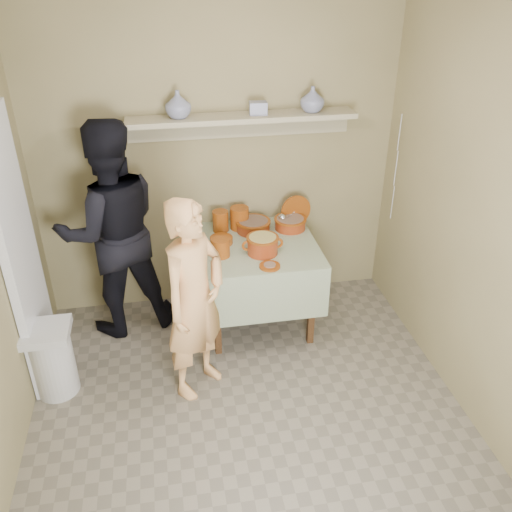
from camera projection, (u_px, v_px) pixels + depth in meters
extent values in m
plane|color=#716959|center=(254.00, 435.00, 3.63)|extent=(3.50, 3.50, 0.00)
cube|color=silver|center=(21.00, 256.00, 3.73)|extent=(0.06, 0.70, 2.00)
cylinder|color=#773008|center=(220.00, 221.00, 4.55)|extent=(0.13, 0.13, 0.18)
cylinder|color=#773008|center=(240.00, 218.00, 4.59)|extent=(0.16, 0.16, 0.19)
cylinder|color=#773008|center=(220.00, 247.00, 4.18)|extent=(0.15, 0.15, 0.15)
cylinder|color=#773008|center=(221.00, 240.00, 4.38)|extent=(0.19, 0.19, 0.05)
cylinder|color=#773008|center=(296.00, 210.00, 4.66)|extent=(0.27, 0.08, 0.27)
imported|color=navy|center=(312.00, 99.00, 4.24)|extent=(0.24, 0.24, 0.20)
imported|color=navy|center=(178.00, 104.00, 4.08)|extent=(0.28, 0.28, 0.21)
cube|color=navy|center=(258.00, 108.00, 4.19)|extent=(0.14, 0.11, 0.10)
imported|color=#EAA765|center=(195.00, 300.00, 3.70)|extent=(0.64, 0.64, 1.50)
imported|color=black|center=(112.00, 231.00, 4.28)|extent=(1.01, 0.87, 1.80)
cube|color=#8F8458|center=(217.00, 162.00, 4.50)|extent=(3.00, 0.02, 2.60)
cube|color=#8F8458|center=(503.00, 246.00, 3.23)|extent=(0.02, 3.50, 2.60)
cube|color=silver|center=(253.00, 10.00, 2.35)|extent=(3.00, 3.50, 0.02)
cube|color=#4C2D16|center=(217.00, 316.00, 4.21)|extent=(0.05, 0.05, 0.71)
cube|color=#4C2D16|center=(312.00, 306.00, 4.33)|extent=(0.05, 0.05, 0.71)
cube|color=#4C2D16|center=(207.00, 267.00, 4.86)|extent=(0.05, 0.05, 0.71)
cube|color=#4C2D16|center=(290.00, 260.00, 4.98)|extent=(0.05, 0.05, 0.71)
cube|color=#4C2D16|center=(256.00, 247.00, 4.41)|extent=(0.90, 0.90, 0.04)
cube|color=#33591E|center=(256.00, 244.00, 4.40)|extent=(0.96, 0.96, 0.01)
cube|color=#33591E|center=(268.00, 299.00, 4.09)|extent=(0.96, 0.01, 0.44)
cube|color=#33591E|center=(247.00, 240.00, 4.91)|extent=(0.96, 0.01, 0.44)
cube|color=#33591E|center=(199.00, 272.00, 4.43)|extent=(0.01, 0.96, 0.44)
cube|color=#33591E|center=(312.00, 262.00, 4.58)|extent=(0.01, 0.96, 0.44)
cylinder|color=maroon|center=(253.00, 226.00, 4.56)|extent=(0.28, 0.28, 0.09)
cylinder|color=#773008|center=(253.00, 222.00, 4.54)|extent=(0.30, 0.30, 0.01)
cylinder|color=brown|center=(253.00, 223.00, 4.55)|extent=(0.25, 0.25, 0.05)
cylinder|color=maroon|center=(290.00, 224.00, 4.60)|extent=(0.26, 0.26, 0.09)
cylinder|color=#773008|center=(290.00, 219.00, 4.58)|extent=(0.28, 0.28, 0.01)
cylinder|color=#8C6B54|center=(290.00, 221.00, 4.59)|extent=(0.23, 0.23, 0.05)
cylinder|color=silver|center=(291.00, 215.00, 4.44)|extent=(0.01, 0.22, 0.16)
sphere|color=silver|center=(283.00, 218.00, 4.57)|extent=(0.07, 0.07, 0.07)
cylinder|color=maroon|center=(263.00, 245.00, 4.22)|extent=(0.24, 0.24, 0.14)
cylinder|color=#773008|center=(263.00, 238.00, 4.19)|extent=(0.25, 0.25, 0.01)
cylinder|color=tan|center=(263.00, 240.00, 4.20)|extent=(0.21, 0.21, 0.05)
torus|color=#773008|center=(247.00, 246.00, 4.20)|extent=(0.09, 0.02, 0.09)
torus|color=#773008|center=(278.00, 243.00, 4.23)|extent=(0.09, 0.02, 0.09)
cylinder|color=#773008|center=(270.00, 266.00, 4.06)|extent=(0.16, 0.16, 0.02)
cylinder|color=#8C6B54|center=(270.00, 265.00, 4.06)|extent=(0.09, 0.09, 0.01)
cube|color=tan|center=(242.00, 118.00, 4.21)|extent=(1.80, 0.25, 0.04)
cube|color=tan|center=(240.00, 126.00, 4.36)|extent=(1.80, 0.02, 0.18)
cylinder|color=silver|center=(53.00, 363.00, 3.89)|extent=(0.30, 0.30, 0.50)
cube|color=silver|center=(46.00, 332.00, 3.75)|extent=(0.32, 0.32, 0.06)
cylinder|color=silver|center=(400.00, 132.00, 4.38)|extent=(0.01, 0.01, 0.30)
cylinder|color=silver|center=(396.00, 168.00, 4.51)|extent=(0.01, 0.01, 0.30)
cylinder|color=silver|center=(392.00, 202.00, 4.64)|extent=(0.01, 0.01, 0.30)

